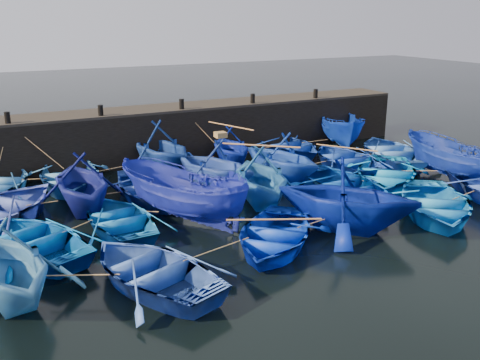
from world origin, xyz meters
name	(u,v)px	position (x,y,z in m)	size (l,w,h in m)	color
ground	(280,222)	(0.00, 0.00, 0.00)	(120.00, 120.00, 0.00)	black
quay_wall	(176,133)	(0.00, 10.50, 1.25)	(26.00, 2.50, 2.50)	black
quay_top	(175,107)	(0.00, 10.50, 2.56)	(26.00, 2.50, 0.12)	black
bollard_0	(7,118)	(-8.00, 9.60, 2.87)	(0.24, 0.24, 0.50)	black
bollard_1	(101,110)	(-4.00, 9.60, 2.87)	(0.24, 0.24, 0.50)	black
bollard_2	(182,104)	(0.00, 9.60, 2.87)	(0.24, 0.24, 0.50)	black
bollard_3	(253,98)	(4.00, 9.60, 2.87)	(0.24, 0.24, 0.50)	black
bollard_4	(316,94)	(8.00, 9.60, 2.87)	(0.24, 0.24, 0.50)	black
boat_1	(69,176)	(-6.01, 7.48, 0.55)	(3.80, 5.31, 1.10)	#1F5792
boat_2	(160,147)	(-1.69, 8.11, 1.21)	(3.97, 4.60, 2.42)	navy
boat_3	(231,146)	(1.71, 7.58, 0.97)	(3.18, 3.69, 1.94)	#071C9A
boat_4	(287,145)	(5.29, 8.09, 0.51)	(3.51, 4.91, 1.02)	navy
boat_5	(342,129)	(8.79, 8.10, 1.03)	(2.01, 5.34, 2.06)	#062894
boat_7	(81,181)	(-6.05, 4.36, 1.19)	(3.91, 4.54, 2.39)	navy
boat_8	(150,188)	(-3.45, 4.32, 0.53)	(3.67, 5.13, 1.07)	#1C3D9C
boat_9	(214,164)	(-0.53, 4.53, 1.11)	(3.64, 4.22, 2.22)	#1B3C9B
boat_10	(281,157)	(2.54, 4.21, 1.14)	(3.73, 4.33, 2.28)	blue
boat_11	(346,159)	(6.33, 4.48, 0.52)	(3.55, 4.97, 1.03)	navy
boat_12	(391,151)	(9.15, 4.49, 0.56)	(3.84, 5.37, 1.11)	blue
boat_13	(33,239)	(-8.20, 1.20, 0.50)	(3.46, 4.83, 1.00)	#0048A0
boat_14	(119,218)	(-5.33, 1.85, 0.45)	(3.13, 4.38, 0.91)	#0852AB
boat_15	(182,195)	(-3.10, 1.60, 1.03)	(2.00, 5.31, 2.06)	navy
boat_16	(261,176)	(0.27, 1.97, 1.17)	(3.85, 4.46, 2.35)	blue
boat_17	(345,184)	(3.80, 1.24, 0.52)	(3.62, 5.05, 1.05)	navy
boat_18	(385,173)	(6.24, 1.61, 0.56)	(3.83, 5.35, 1.11)	#035FBF
boat_19	(453,159)	(9.46, 0.92, 0.96)	(1.88, 4.99, 1.93)	navy
boat_20	(7,263)	(-9.07, -1.62, 1.13)	(3.69, 4.28, 2.25)	#2F71BE
boat_21	(153,269)	(-5.52, -2.42, 0.49)	(3.41, 4.77, 0.99)	#2348A8
boat_22	(274,235)	(-1.36, -1.82, 0.48)	(3.33, 4.65, 0.97)	#0325BB
boat_23	(347,195)	(1.64, -1.61, 1.27)	(4.16, 4.82, 2.54)	#00127C
boat_24	(435,204)	(5.28, -2.12, 0.53)	(3.66, 5.12, 1.06)	blue
wooden_crate	(221,135)	(-0.23, 4.53, 2.34)	(0.45, 0.42, 0.23)	olive
mooring_ropes	(222,166)	(-0.02, 4.92, 0.88)	(17.60, 11.96, 2.10)	tan
loose_oars	(279,154)	(1.74, 3.05, 1.60)	(9.95, 11.48, 1.44)	#99724C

